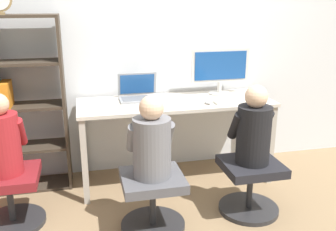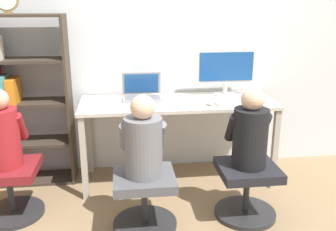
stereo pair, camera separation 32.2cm
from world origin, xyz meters
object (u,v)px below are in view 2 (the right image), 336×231
Objects in this scene: office_chair_left at (247,187)px; bookshelf at (1,107)px; person_at_monitor at (250,132)px; person_at_laptop at (143,141)px; office_chair_side at (10,187)px; person_near_shelf at (2,133)px; keyboard at (240,103)px; office_chair_right at (144,197)px; desktop_monitor at (226,71)px; laptop at (142,93)px.

bookshelf reaches higher than office_chair_left.
person_at_monitor is 1.03× the size of person_at_laptop.
person_near_shelf is at bearing 90.00° from office_chair_side.
person_near_shelf is (-1.05, 0.29, 0.01)m from person_at_laptop.
office_chair_left is at bearing 3.57° from person_at_laptop.
bookshelf is at bearing 171.63° from keyboard.
person_at_monitor is 1.87m from person_near_shelf.
office_chair_right is at bearing -15.60° from person_near_shelf.
person_near_shelf is at bearing 172.86° from person_at_monitor.
person_near_shelf is (0.00, 0.00, 0.45)m from office_chair_side.
desktop_monitor is at bearing 18.33° from office_chair_side.
laptop is 1.25m from person_near_shelf.
person_at_monitor is (0.00, 0.00, 0.46)m from office_chair_left.
person_near_shelf is (-1.05, 0.29, 0.45)m from office_chair_right.
office_chair_left is 1.00× the size of office_chair_side.
laptop reaches higher than office_chair_right.
desktop_monitor reaches higher than person_near_shelf.
person_at_monitor reaches higher than office_chair_right.
bookshelf is at bearing 157.95° from office_chair_left.
office_chair_side is at bearing 164.63° from office_chair_right.
desktop_monitor is 0.92× the size of person_at_monitor.
keyboard is 0.52m from person_at_monitor.
desktop_monitor is at bearing 87.61° from person_at_monitor.
bookshelf reaches higher than keyboard.
office_chair_right is (-0.81, -0.05, 0.00)m from office_chair_left.
person_at_monitor is 0.81m from person_at_laptop.
keyboard is 1.05m from person_at_laptop.
office_chair_left is 1.00× the size of office_chair_right.
person_at_laptop is (-0.05, -0.88, -0.14)m from laptop.
laptop is 1.06m from office_chair_right.
desktop_monitor is 0.94× the size of person_near_shelf.
laptop is 0.89m from person_at_laptop.
person_at_laptop is at bearing -93.00° from laptop.
desktop_monitor reaches higher than keyboard.
person_near_shelf is (-1.86, 0.24, 0.45)m from office_chair_left.
person_at_laptop is (-0.81, -0.06, -0.01)m from person_at_monitor.
office_chair_right is 1.00× the size of office_chair_side.
desktop_monitor is at bearing 1.00° from bookshelf.
bookshelf reaches higher than office_chair_side.
office_chair_left is at bearing -22.05° from bookshelf.
office_chair_side is at bearing -161.67° from desktop_monitor.
office_chair_side is at bearing 164.85° from person_at_laptop.
person_at_monitor reaches higher than office_chair_side.
person_at_laptop is at bearing -15.15° from office_chair_side.
laptop is 1.37m from office_chair_side.
laptop is at bearing -177.73° from desktop_monitor.
keyboard is 0.27× the size of bookshelf.
office_chair_side is (-1.05, 0.29, 0.00)m from office_chair_right.
keyboard is at bearing 8.29° from office_chair_side.
keyboard is (0.04, -0.35, -0.22)m from desktop_monitor.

